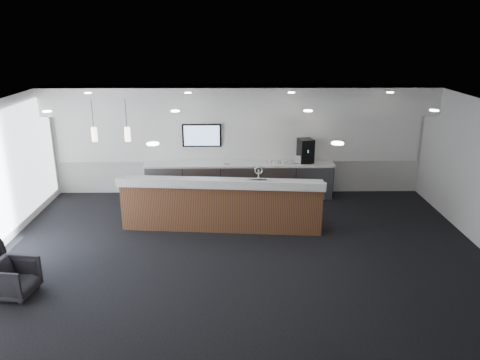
{
  "coord_description": "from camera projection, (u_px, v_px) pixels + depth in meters",
  "views": [
    {
      "loc": [
        -0.16,
        -8.41,
        4.4
      ],
      "look_at": [
        -0.01,
        1.3,
        1.23
      ],
      "focal_mm": 35.0,
      "sensor_mm": 36.0,
      "label": 1
    }
  ],
  "objects": [
    {
      "name": "back_wall",
      "position": [
        239.0,
        140.0,
        12.69
      ],
      "size": [
        10.0,
        0.02,
        3.0
      ],
      "primitive_type": "cube",
      "color": "silver",
      "rests_on": "ground"
    },
    {
      "name": "wall_tv",
      "position": [
        202.0,
        135.0,
        12.54
      ],
      "size": [
        1.05,
        0.08,
        0.62
      ],
      "color": "black",
      "rests_on": "back_wall"
    },
    {
      "name": "cup_1",
      "position": [
        286.0,
        162.0,
        12.42
      ],
      "size": [
        0.14,
        0.14,
        0.09
      ],
      "primitive_type": "imported",
      "rotation": [
        0.0,
        0.0,
        0.65
      ],
      "color": "white",
      "rests_on": "back_credenza"
    },
    {
      "name": "cup_2",
      "position": [
        280.0,
        162.0,
        12.42
      ],
      "size": [
        0.12,
        0.12,
        0.09
      ],
      "primitive_type": "imported",
      "rotation": [
        0.0,
        0.0,
        1.29
      ],
      "color": "white",
      "rests_on": "back_credenza"
    },
    {
      "name": "ground",
      "position": [
        242.0,
        259.0,
        9.36
      ],
      "size": [
        10.0,
        10.0,
        0.0
      ],
      "primitive_type": "plane",
      "color": "black",
      "rests_on": "ground"
    },
    {
      "name": "soffit_bulkhead",
      "position": [
        239.0,
        100.0,
        11.91
      ],
      "size": [
        10.0,
        0.9,
        0.7
      ],
      "primitive_type": "cube",
      "color": "white",
      "rests_on": "back_wall"
    },
    {
      "name": "ceiling",
      "position": [
        242.0,
        109.0,
        8.43
      ],
      "size": [
        10.0,
        8.0,
        0.02
      ],
      "primitive_type": "cube",
      "color": "black",
      "rests_on": "back_wall"
    },
    {
      "name": "service_counter",
      "position": [
        222.0,
        204.0,
        10.63
      ],
      "size": [
        4.63,
        1.17,
        1.49
      ],
      "rotation": [
        0.0,
        0.0,
        -0.09
      ],
      "color": "#4E251A",
      "rests_on": "ground"
    },
    {
      "name": "coffee_machine",
      "position": [
        305.0,
        151.0,
        12.5
      ],
      "size": [
        0.45,
        0.52,
        0.64
      ],
      "rotation": [
        0.0,
        0.0,
        0.22
      ],
      "color": "black",
      "rests_on": "back_credenza"
    },
    {
      "name": "info_sign_left",
      "position": [
        227.0,
        160.0,
        12.38
      ],
      "size": [
        0.16,
        0.04,
        0.22
      ],
      "primitive_type": "cube",
      "rotation": [
        0.0,
        0.0,
        -0.1
      ],
      "color": "white",
      "rests_on": "back_credenza"
    },
    {
      "name": "cup_4",
      "position": [
        270.0,
        162.0,
        12.42
      ],
      "size": [
        0.14,
        0.14,
        0.09
      ],
      "primitive_type": "imported",
      "rotation": [
        0.0,
        0.0,
        2.58
      ],
      "color": "white",
      "rests_on": "back_credenza"
    },
    {
      "name": "back_credenza",
      "position": [
        239.0,
        180.0,
        12.67
      ],
      "size": [
        5.06,
        0.66,
        0.95
      ],
      "color": "#9A9CA2",
      "rests_on": "ground"
    },
    {
      "name": "pendant_right",
      "position": [
        87.0,
        140.0,
        9.38
      ],
      "size": [
        0.12,
        0.12,
        0.3
      ],
      "primitive_type": "cylinder",
      "color": "beige",
      "rests_on": "ceiling"
    },
    {
      "name": "pendant_left",
      "position": [
        122.0,
        140.0,
        9.39
      ],
      "size": [
        0.12,
        0.12,
        0.3
      ],
      "primitive_type": "cylinder",
      "color": "beige",
      "rests_on": "ceiling"
    },
    {
      "name": "ceiling_can_lights",
      "position": [
        242.0,
        111.0,
        8.44
      ],
      "size": [
        7.0,
        5.0,
        0.02
      ],
      "primitive_type": null,
      "color": "white",
      "rests_on": "ceiling"
    },
    {
      "name": "armchair",
      "position": [
        14.0,
        279.0,
        7.99
      ],
      "size": [
        0.78,
        0.77,
        0.63
      ],
      "primitive_type": "imported",
      "rotation": [
        0.0,
        0.0,
        1.42
      ],
      "color": "black",
      "rests_on": "ground"
    },
    {
      "name": "cup_0",
      "position": [
        291.0,
        162.0,
        12.42
      ],
      "size": [
        0.1,
        0.1,
        0.09
      ],
      "primitive_type": "imported",
      "color": "white",
      "rests_on": "back_credenza"
    },
    {
      "name": "cup_3",
      "position": [
        275.0,
        162.0,
        12.42
      ],
      "size": [
        0.13,
        0.13,
        0.09
      ],
      "primitive_type": "imported",
      "rotation": [
        0.0,
        0.0,
        1.94
      ],
      "color": "white",
      "rests_on": "back_credenza"
    },
    {
      "name": "alcove_panel",
      "position": [
        239.0,
        137.0,
        12.64
      ],
      "size": [
        9.8,
        0.06,
        1.4
      ],
      "primitive_type": "cube",
      "color": "white",
      "rests_on": "back_wall"
    },
    {
      "name": "info_sign_right",
      "position": [
        298.0,
        160.0,
        12.43
      ],
      "size": [
        0.16,
        0.06,
        0.22
      ],
      "primitive_type": "cube",
      "rotation": [
        0.0,
        0.0,
        -0.28
      ],
      "color": "white",
      "rests_on": "back_credenza"
    }
  ]
}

